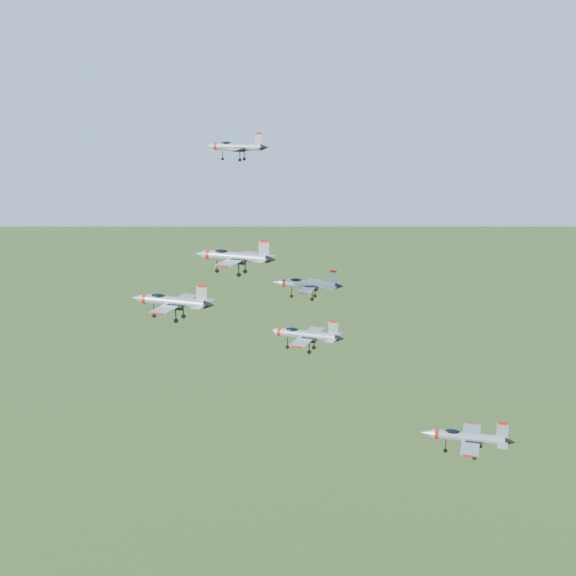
% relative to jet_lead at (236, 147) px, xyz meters
% --- Properties ---
extents(jet_lead, '(11.87, 9.77, 3.18)m').
position_rel_jet_lead_xyz_m(jet_lead, '(0.00, 0.00, 0.00)').
color(jet_lead, '#B0B6BE').
extents(jet_left_high, '(13.67, 11.21, 3.67)m').
position_rel_jet_lead_xyz_m(jet_left_high, '(8.06, -19.75, -15.14)').
color(jet_left_high, '#B0B6BE').
extents(jet_right_high, '(12.73, 10.46, 3.41)m').
position_rel_jet_lead_xyz_m(jet_right_high, '(5.84, -36.18, -18.30)').
color(jet_right_high, '#B0B6BE').
extents(jet_left_low, '(11.88, 9.86, 3.17)m').
position_rel_jet_lead_xyz_m(jet_left_low, '(17.07, -11.27, -20.73)').
color(jet_left_low, '#B0B6BE').
extents(jet_right_low, '(11.44, 9.38, 3.07)m').
position_rel_jet_lead_xyz_m(jet_right_low, '(23.04, -29.98, -23.06)').
color(jet_right_low, '#B0B6BE').
extents(jet_trail, '(13.64, 11.31, 3.64)m').
position_rel_jet_lead_xyz_m(jet_trail, '(44.78, -20.11, -39.31)').
color(jet_trail, '#B0B6BE').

